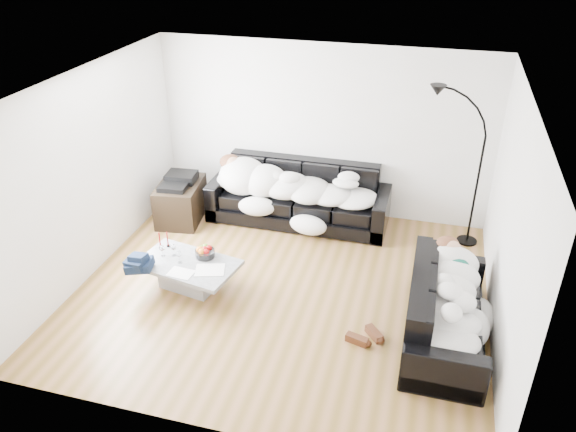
% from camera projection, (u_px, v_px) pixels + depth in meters
% --- Properties ---
extents(ground, '(5.00, 5.00, 0.00)m').
position_uv_depth(ground, '(282.00, 289.00, 7.08)').
color(ground, brown).
rests_on(ground, ground).
extents(wall_back, '(5.00, 0.02, 2.60)m').
position_uv_depth(wall_back, '(322.00, 131.00, 8.35)').
color(wall_back, silver).
rests_on(wall_back, ground).
extents(wall_left, '(0.02, 4.50, 2.60)m').
position_uv_depth(wall_left, '(90.00, 174.00, 7.03)').
color(wall_left, silver).
rests_on(wall_left, ground).
extents(wall_right, '(0.02, 4.50, 2.60)m').
position_uv_depth(wall_right, '(510.00, 227.00, 5.88)').
color(wall_right, silver).
rests_on(wall_right, ground).
extents(ceiling, '(5.00, 5.00, 0.00)m').
position_uv_depth(ceiling, '(280.00, 87.00, 5.82)').
color(ceiling, white).
rests_on(ceiling, ground).
extents(sofa_back, '(2.69, 0.93, 0.88)m').
position_uv_depth(sofa_back, '(298.00, 194.00, 8.43)').
color(sofa_back, black).
rests_on(sofa_back, ground).
extents(sofa_right, '(0.83, 1.95, 0.79)m').
position_uv_depth(sofa_right, '(447.00, 308.00, 6.13)').
color(sofa_right, black).
rests_on(sofa_right, ground).
extents(sleeper_back, '(2.28, 0.79, 0.46)m').
position_uv_depth(sleeper_back, '(298.00, 183.00, 8.29)').
color(sleeper_back, white).
rests_on(sleeper_back, sofa_back).
extents(sleeper_right, '(0.70, 1.67, 0.41)m').
position_uv_depth(sleeper_right, '(450.00, 291.00, 6.02)').
color(sleeper_right, white).
rests_on(sleeper_right, sofa_right).
extents(teal_cushion, '(0.42, 0.38, 0.20)m').
position_uv_depth(teal_cushion, '(447.00, 253.00, 6.49)').
color(teal_cushion, '#0B4D3D').
rests_on(teal_cushion, sofa_right).
extents(coffee_table, '(1.34, 0.93, 0.36)m').
position_uv_depth(coffee_table, '(189.00, 274.00, 7.06)').
color(coffee_table, '#939699').
rests_on(coffee_table, ground).
extents(fruit_bowl, '(0.28, 0.28, 0.15)m').
position_uv_depth(fruit_bowl, '(205.00, 251.00, 7.06)').
color(fruit_bowl, white).
rests_on(fruit_bowl, coffee_table).
extents(wine_glass_a, '(0.08, 0.08, 0.16)m').
position_uv_depth(wine_glass_a, '(174.00, 250.00, 7.07)').
color(wine_glass_a, white).
rests_on(wine_glass_a, coffee_table).
extents(wine_glass_b, '(0.07, 0.07, 0.15)m').
position_uv_depth(wine_glass_b, '(162.00, 251.00, 7.07)').
color(wine_glass_b, white).
rests_on(wine_glass_b, coffee_table).
extents(wine_glass_c, '(0.09, 0.09, 0.17)m').
position_uv_depth(wine_glass_c, '(179.00, 257.00, 6.93)').
color(wine_glass_c, white).
rests_on(wine_glass_c, coffee_table).
extents(candle_left, '(0.04, 0.04, 0.24)m').
position_uv_depth(candle_left, '(160.00, 241.00, 7.19)').
color(candle_left, maroon).
rests_on(candle_left, coffee_table).
extents(candle_right, '(0.05, 0.05, 0.21)m').
position_uv_depth(candle_right, '(168.00, 240.00, 7.25)').
color(candle_right, maroon).
rests_on(candle_right, coffee_table).
extents(newspaper_a, '(0.41, 0.36, 0.01)m').
position_uv_depth(newspaper_a, '(210.00, 270.00, 6.82)').
color(newspaper_a, silver).
rests_on(newspaper_a, coffee_table).
extents(newspaper_b, '(0.32, 0.24, 0.01)m').
position_uv_depth(newspaper_b, '(181.00, 273.00, 6.77)').
color(newspaper_b, silver).
rests_on(newspaper_b, coffee_table).
extents(navy_jacket, '(0.36, 0.31, 0.17)m').
position_uv_depth(navy_jacket, '(139.00, 257.00, 6.79)').
color(navy_jacket, black).
rests_on(navy_jacket, coffee_table).
extents(shoes, '(0.53, 0.48, 0.10)m').
position_uv_depth(shoes, '(365.00, 336.00, 6.24)').
color(shoes, '#472311').
rests_on(shoes, ground).
extents(av_cabinet, '(0.72, 0.95, 0.60)m').
position_uv_depth(av_cabinet, '(181.00, 201.00, 8.53)').
color(av_cabinet, black).
rests_on(av_cabinet, ground).
extents(stereo, '(0.47, 0.38, 0.13)m').
position_uv_depth(stereo, '(179.00, 180.00, 8.35)').
color(stereo, black).
rests_on(stereo, av_cabinet).
extents(floor_lamp, '(0.72, 0.29, 1.98)m').
position_uv_depth(floor_lamp, '(478.00, 179.00, 7.61)').
color(floor_lamp, black).
rests_on(floor_lamp, ground).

